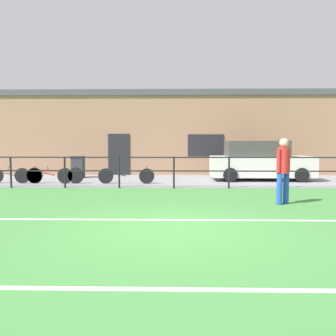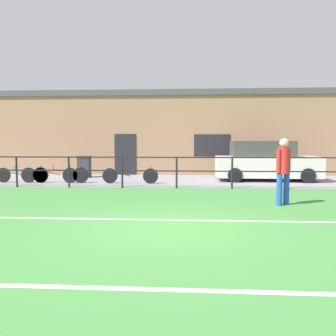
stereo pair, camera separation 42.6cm
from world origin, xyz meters
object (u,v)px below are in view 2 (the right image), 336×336
(parked_car_red, at_px, (265,162))
(bicycle_parked_3, at_px, (49,175))
(player_striker, at_px, (283,167))
(bicycle_parked_0, at_px, (60,175))
(bicycle_parked_2, at_px, (130,175))
(trash_bin_0, at_px, (84,167))
(bicycle_parked_1, at_px, (22,175))

(parked_car_red, xyz_separation_m, bicycle_parked_3, (-9.00, -1.53, -0.48))
(player_striker, xyz_separation_m, bicycle_parked_0, (-7.75, 4.41, -0.66))
(parked_car_red, bearing_deg, bicycle_parked_2, -164.90)
(bicycle_parked_3, distance_m, trash_bin_0, 2.40)
(trash_bin_0, bearing_deg, bicycle_parked_3, -108.61)
(bicycle_parked_0, bearing_deg, bicycle_parked_2, -0.00)
(parked_car_red, distance_m, bicycle_parked_0, 8.68)
(trash_bin_0, bearing_deg, player_striker, -41.85)
(bicycle_parked_0, distance_m, trash_bin_0, 2.29)
(bicycle_parked_1, distance_m, bicycle_parked_3, 1.16)
(bicycle_parked_3, height_order, trash_bin_0, trash_bin_0)
(bicycle_parked_0, bearing_deg, parked_car_red, 10.17)
(parked_car_red, distance_m, bicycle_parked_1, 10.29)
(bicycle_parked_1, distance_m, bicycle_parked_2, 4.49)
(bicycle_parked_0, height_order, bicycle_parked_3, bicycle_parked_0)
(player_striker, bearing_deg, bicycle_parked_1, -58.54)
(bicycle_parked_2, bearing_deg, trash_bin_0, 138.59)
(bicycle_parked_1, relative_size, bicycle_parked_2, 0.96)
(player_striker, relative_size, bicycle_parked_1, 0.82)
(bicycle_parked_1, xyz_separation_m, trash_bin_0, (1.92, 2.27, 0.19))
(bicycle_parked_0, xyz_separation_m, trash_bin_0, (0.29, 2.27, 0.17))
(player_striker, height_order, bicycle_parked_0, player_striker)
(parked_car_red, distance_m, trash_bin_0, 8.28)
(player_striker, distance_m, bicycle_parked_3, 9.35)
(bicycle_parked_2, bearing_deg, bicycle_parked_3, 180.00)
(bicycle_parked_3, xyz_separation_m, trash_bin_0, (0.76, 2.27, 0.18))
(bicycle_parked_0, height_order, bicycle_parked_2, bicycle_parked_0)
(player_striker, distance_m, parked_car_red, 6.00)
(player_striker, height_order, bicycle_parked_2, player_striker)
(bicycle_parked_2, height_order, trash_bin_0, trash_bin_0)
(player_striker, bearing_deg, parked_car_red, -130.85)
(bicycle_parked_0, xyz_separation_m, bicycle_parked_3, (-0.47, 0.00, -0.01))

